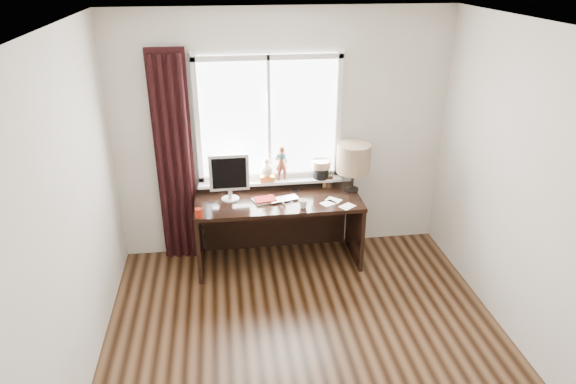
{
  "coord_description": "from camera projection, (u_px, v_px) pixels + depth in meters",
  "views": [
    {
      "loc": [
        -0.64,
        -3.1,
        3.02
      ],
      "look_at": [
        -0.05,
        1.25,
        1.0
      ],
      "focal_mm": 32.0,
      "sensor_mm": 36.0,
      "label": 1
    }
  ],
  "objects": [
    {
      "name": "desk_cables",
      "position": [
        293.0,
        195.0,
        5.35
      ],
      "size": [
        0.23,
        0.38,
        0.01
      ],
      "color": "black",
      "rests_on": "desk"
    },
    {
      "name": "monitor",
      "position": [
        229.0,
        175.0,
        5.14
      ],
      "size": [
        0.4,
        0.18,
        0.49
      ],
      "color": "beige",
      "rests_on": "desk"
    },
    {
      "name": "curtain",
      "position": [
        175.0,
        161.0,
        5.24
      ],
      "size": [
        0.38,
        0.09,
        2.25
      ],
      "color": "black",
      "rests_on": "floor"
    },
    {
      "name": "loose_papers",
      "position": [
        336.0,
        203.0,
        5.18
      ],
      "size": [
        0.36,
        0.34,
        0.0
      ],
      "color": "white",
      "rests_on": "desk"
    },
    {
      "name": "notebook_stack",
      "position": [
        265.0,
        200.0,
        5.22
      ],
      "size": [
        0.26,
        0.23,
        0.03
      ],
      "color": "beige",
      "rests_on": "desk"
    },
    {
      "name": "floor",
      "position": [
        315.0,
        369.0,
        4.13
      ],
      "size": [
        3.5,
        4.0,
        0.0
      ],
      "primitive_type": "cube",
      "color": "brown",
      "rests_on": "ground"
    },
    {
      "name": "table_lamp",
      "position": [
        354.0,
        159.0,
        5.3
      ],
      "size": [
        0.35,
        0.35,
        0.52
      ],
      "color": "black",
      "rests_on": "desk"
    },
    {
      "name": "window",
      "position": [
        271.0,
        138.0,
        5.32
      ],
      "size": [
        1.52,
        0.21,
        1.4
      ],
      "color": "white",
      "rests_on": "ground"
    },
    {
      "name": "wall_right",
      "position": [
        551.0,
        211.0,
        3.79
      ],
      "size": [
        0.0,
        4.0,
        2.6
      ],
      "primitive_type": "cube",
      "rotation": [
        1.57,
        0.0,
        1.57
      ],
      "color": "beige",
      "rests_on": "ground"
    },
    {
      "name": "desk",
      "position": [
        277.0,
        216.0,
        5.46
      ],
      "size": [
        1.7,
        0.7,
        0.75
      ],
      "color": "black",
      "rests_on": "floor"
    },
    {
      "name": "brush_holder",
      "position": [
        329.0,
        181.0,
        5.53
      ],
      "size": [
        0.09,
        0.09,
        0.25
      ],
      "color": "black",
      "rests_on": "desk"
    },
    {
      "name": "ceiling",
      "position": [
        325.0,
        34.0,
        3.04
      ],
      "size": [
        3.5,
        4.0,
        0.0
      ],
      "primitive_type": "cube",
      "color": "white",
      "rests_on": "wall_back"
    },
    {
      "name": "icon_frame",
      "position": [
        327.0,
        181.0,
        5.52
      ],
      "size": [
        0.1,
        0.04,
        0.13
      ],
      "color": "gold",
      "rests_on": "desk"
    },
    {
      "name": "mug",
      "position": [
        303.0,
        203.0,
        5.07
      ],
      "size": [
        0.12,
        0.12,
        0.09
      ],
      "primitive_type": "imported",
      "rotation": [
        0.0,
        0.0,
        0.54
      ],
      "color": "white",
      "rests_on": "desk"
    },
    {
      "name": "wall_left",
      "position": [
        57.0,
        244.0,
        3.37
      ],
      "size": [
        0.0,
        4.0,
        2.6
      ],
      "primitive_type": "cube",
      "rotation": [
        1.57,
        0.0,
        1.57
      ],
      "color": "beige",
      "rests_on": "ground"
    },
    {
      "name": "wall_back",
      "position": [
        283.0,
        136.0,
        5.38
      ],
      "size": [
        3.5,
        0.0,
        2.6
      ],
      "primitive_type": "cube",
      "rotation": [
        1.57,
        0.0,
        0.0
      ],
      "color": "beige",
      "rests_on": "ground"
    },
    {
      "name": "laptop",
      "position": [
        284.0,
        199.0,
        5.24
      ],
      "size": [
        0.35,
        0.27,
        0.02
      ],
      "primitive_type": "imported",
      "rotation": [
        0.0,
        0.0,
        0.27
      ],
      "color": "silver",
      "rests_on": "desk"
    },
    {
      "name": "red_cup",
      "position": [
        199.0,
        213.0,
        4.88
      ],
      "size": [
        0.07,
        0.07,
        0.09
      ],
      "primitive_type": "cylinder",
      "color": "maroon",
      "rests_on": "desk"
    }
  ]
}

